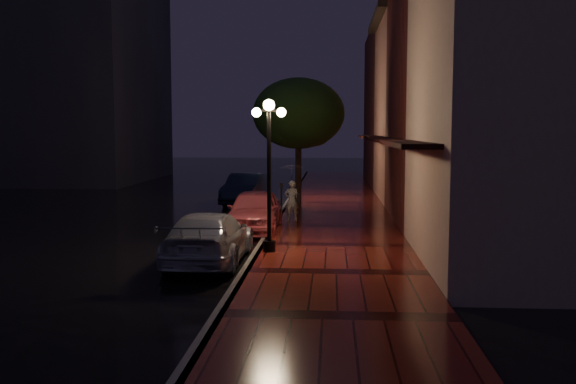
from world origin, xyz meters
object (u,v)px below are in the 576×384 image
at_px(navy_car, 246,189).
at_px(parking_meter, 281,197).
at_px(streetlamp_near, 269,166).
at_px(silver_car, 209,238).
at_px(pink_car, 255,211).
at_px(street_tree, 299,116).
at_px(woman_with_umbrella, 292,183).
at_px(streetlamp_far, 297,150).

xyz_separation_m(navy_car, parking_meter, (2.21, -5.95, 0.25)).
distance_m(streetlamp_near, parking_meter, 7.08).
xyz_separation_m(streetlamp_near, silver_car, (-1.54, -1.06, -1.90)).
bearing_deg(pink_car, street_tree, 79.45).
height_order(street_tree, parking_meter, street_tree).
distance_m(street_tree, navy_car, 4.77).
bearing_deg(parking_meter, woman_with_umbrella, -60.69).
bearing_deg(navy_car, parking_meter, -64.13).
distance_m(streetlamp_far, parking_meter, 7.29).
height_order(street_tree, pink_car, street_tree).
bearing_deg(navy_car, streetlamp_near, -73.87).
bearing_deg(streetlamp_near, parking_meter, 91.66).
height_order(streetlamp_far, street_tree, street_tree).
xyz_separation_m(streetlamp_far, woman_with_umbrella, (0.25, -7.78, -1.02)).
height_order(streetlamp_far, parking_meter, streetlamp_far).
bearing_deg(street_tree, silver_car, -98.48).
distance_m(pink_car, silver_car, 5.43).
distance_m(navy_car, woman_with_umbrella, 7.18).
bearing_deg(streetlamp_far, pink_car, -95.62).
height_order(woman_with_umbrella, parking_meter, woman_with_umbrella).
distance_m(navy_car, parking_meter, 6.35).
distance_m(streetlamp_near, woman_with_umbrella, 6.31).
relative_size(streetlamp_far, parking_meter, 3.09).
xyz_separation_m(pink_car, silver_car, (-0.59, -5.40, -0.06)).
xyz_separation_m(streetlamp_near, navy_car, (-2.41, 12.84, -1.85)).
xyz_separation_m(navy_car, silver_car, (0.87, -13.90, -0.05)).
xyz_separation_m(streetlamp_near, street_tree, (0.26, 10.99, 1.64)).
relative_size(silver_car, parking_meter, 3.44).
distance_m(pink_car, woman_with_umbrella, 2.38).
distance_m(navy_car, silver_car, 13.93).
relative_size(streetlamp_near, navy_car, 0.95).
bearing_deg(navy_car, pink_car, -74.76).
bearing_deg(parking_meter, silver_car, -104.38).
height_order(streetlamp_near, woman_with_umbrella, streetlamp_near).
height_order(streetlamp_near, parking_meter, streetlamp_near).
bearing_deg(street_tree, streetlamp_near, -91.35).
distance_m(street_tree, pink_car, 7.61).
height_order(street_tree, silver_car, street_tree).
xyz_separation_m(streetlamp_near, streetlamp_far, (0.00, 14.00, 0.00)).
xyz_separation_m(silver_car, woman_with_umbrella, (1.79, 7.28, 0.88)).
distance_m(street_tree, parking_meter, 5.25).
bearing_deg(pink_car, navy_car, 99.47).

